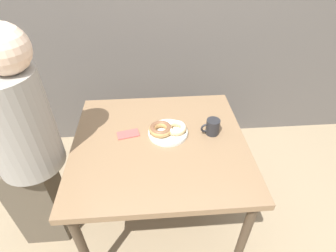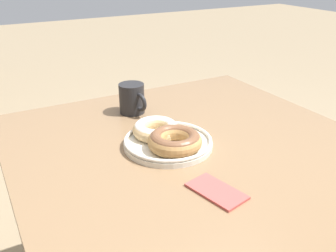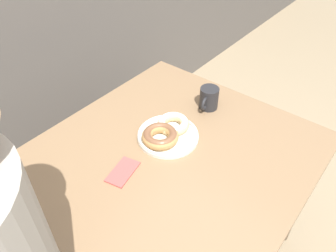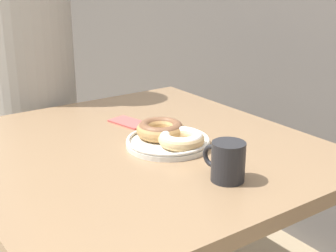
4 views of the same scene
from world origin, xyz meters
name	(u,v)px [view 4 (image 4 of 4)]	position (x,y,z in m)	size (l,w,h in m)	color
dining_table	(139,169)	(0.00, 0.16, 0.65)	(1.01, 0.94, 0.73)	#846647
donut_plate	(169,136)	(0.05, 0.23, 0.75)	(0.25, 0.24, 0.06)	silver
coffee_mug	(227,161)	(0.32, 0.22, 0.77)	(0.12, 0.08, 0.10)	#232326
person_figure	(29,81)	(-0.73, 0.10, 0.78)	(0.40, 0.34, 1.43)	brown
napkin	(129,122)	(-0.19, 0.24, 0.73)	(0.14, 0.10, 0.01)	#BC4C47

